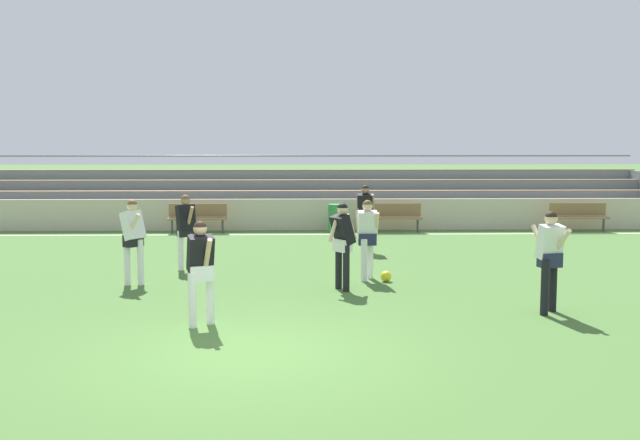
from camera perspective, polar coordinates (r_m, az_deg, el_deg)
name	(u,v)px	position (r m, az deg, el deg)	size (l,w,h in m)	color
ground_plane	(249,353)	(10.29, -5.46, -10.06)	(160.00, 160.00, 0.00)	#477033
field_line_sideline	(277,235)	(22.83, -3.29, -1.11)	(44.00, 0.12, 0.01)	white
sideline_wall	(278,214)	(23.99, -3.21, 0.42)	(48.00, 0.16, 1.00)	beige
bleacher_stand	(277,194)	(26.82, -3.32, 2.01)	(27.13, 3.62, 2.30)	#897051
bench_far_right	(393,215)	(23.46, 5.54, 0.39)	(1.80, 0.40, 0.90)	olive
bench_centre_sideline	(578,214)	(24.87, 19.07, 0.41)	(1.80, 0.40, 0.90)	olive
bench_near_bin	(198,215)	(23.49, -9.30, 0.35)	(1.80, 0.40, 0.90)	olive
trash_bin	(336,218)	(23.25, 1.24, 0.12)	(0.50, 0.50, 0.89)	#2D7F3D
player_white_pressing_high	(367,233)	(15.35, 3.62, -0.96)	(0.44, 0.56, 1.65)	white
player_dark_dropping_back	(342,238)	(14.25, 1.72, -1.42)	(0.60, 0.52, 1.67)	black
player_white_challenging	(550,253)	(12.89, 17.10, -2.39)	(0.47, 0.72, 1.70)	black
player_white_overlapping	(133,234)	(15.19, -14.04, -1.06)	(0.52, 0.66, 1.70)	white
player_dark_on_ball	(201,264)	(11.65, -9.07, -3.33)	(0.48, 0.67, 1.63)	white
player_dark_deep_cover	(186,225)	(16.77, -10.17, -0.40)	(0.48, 0.64, 1.67)	white
player_dark_wide_right	(365,212)	(19.28, 3.46, 0.63)	(0.51, 0.41, 1.72)	white
soccer_ball	(386,276)	(15.30, 5.05, -4.29)	(0.22, 0.22, 0.22)	yellow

